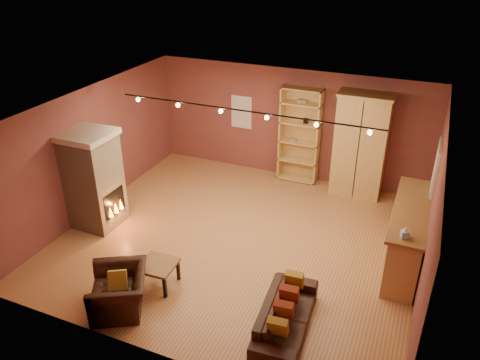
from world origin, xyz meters
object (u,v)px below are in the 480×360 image
at_px(armoire, 360,145).
at_px(coffee_table, 158,267).
at_px(armchair, 118,285).
at_px(bar_counter, 407,236).
at_px(bookcase, 300,134).
at_px(fireplace, 94,180).
at_px(loveseat, 286,312).

relative_size(armoire, coffee_table, 3.86).
distance_m(armchair, coffee_table, 0.80).
relative_size(bar_counter, coffee_table, 3.88).
bearing_deg(bookcase, armchair, -103.51).
bearing_deg(armchair, coffee_table, 127.80).
bearing_deg(fireplace, armoire, 35.95).
xyz_separation_m(bookcase, bar_counter, (2.87, -2.63, -0.62)).
bearing_deg(loveseat, fireplace, 68.43).
bearing_deg(fireplace, coffee_table, -29.32).
bearing_deg(coffee_table, armoire, 61.75).
xyz_separation_m(armoire, coffee_table, (-2.59, -4.81, -0.86)).
relative_size(bookcase, loveseat, 1.30).
distance_m(fireplace, armoire, 6.02).
distance_m(bookcase, armoire, 1.52).
distance_m(loveseat, coffee_table, 2.42).
bearing_deg(bookcase, loveseat, -75.52).
bearing_deg(loveseat, armoire, -6.52).
bearing_deg(bar_counter, loveseat, -121.31).
relative_size(armoire, armchair, 2.03).
bearing_deg(armchair, loveseat, 71.84).
bearing_deg(armoire, fireplace, -144.05).
distance_m(fireplace, armchair, 2.90).
relative_size(armoire, bar_counter, 0.99).
relative_size(loveseat, coffee_table, 2.87).
xyz_separation_m(fireplace, armoire, (4.87, 3.53, 0.20)).
xyz_separation_m(loveseat, coffee_table, (-2.42, 0.16, 0.03)).
xyz_separation_m(bookcase, armchair, (-1.38, -5.74, -0.78)).
bearing_deg(fireplace, bookcase, 47.88).
xyz_separation_m(bar_counter, loveseat, (-1.54, -2.54, -0.24)).
bearing_deg(loveseat, armchair, 97.53).
height_order(fireplace, armoire, armoire).
distance_m(bookcase, loveseat, 5.40).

